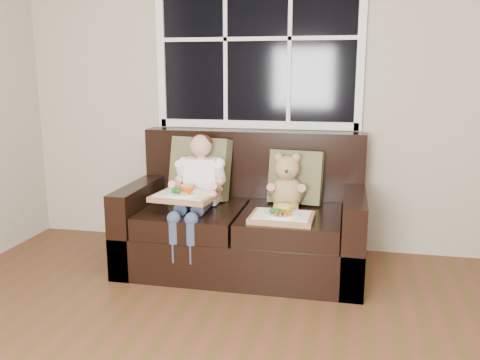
% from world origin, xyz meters
% --- Properties ---
extents(room_walls, '(4.52, 5.02, 2.71)m').
position_xyz_m(room_walls, '(0.00, 0.00, 1.59)').
color(room_walls, '#BCAE9C').
rests_on(room_walls, ground).
extents(window_back, '(1.62, 0.04, 1.37)m').
position_xyz_m(window_back, '(-0.32, 2.48, 1.65)').
color(window_back, black).
rests_on(window_back, room_walls).
extents(loveseat, '(1.70, 0.92, 0.96)m').
position_xyz_m(loveseat, '(-0.32, 2.02, 0.31)').
color(loveseat, black).
rests_on(loveseat, ground).
extents(pillow_left, '(0.49, 0.29, 0.48)m').
position_xyz_m(pillow_left, '(-0.71, 2.17, 0.68)').
color(pillow_left, brown).
rests_on(pillow_left, loveseat).
extents(pillow_right, '(0.41, 0.22, 0.40)m').
position_xyz_m(pillow_right, '(0.02, 2.17, 0.64)').
color(pillow_right, brown).
rests_on(pillow_right, loveseat).
extents(child, '(0.35, 0.58, 0.79)m').
position_xyz_m(child, '(-0.64, 1.90, 0.63)').
color(child, white).
rests_on(child, loveseat).
extents(teddy_bear, '(0.25, 0.31, 0.41)m').
position_xyz_m(teddy_bear, '(-0.02, 2.01, 0.61)').
color(teddy_bear, tan).
rests_on(teddy_bear, loveseat).
extents(tray_left, '(0.45, 0.37, 0.09)m').
position_xyz_m(tray_left, '(-0.69, 1.75, 0.57)').
color(tray_left, '#9E6C47').
rests_on(tray_left, child).
extents(tray_right, '(0.42, 0.33, 0.09)m').
position_xyz_m(tray_right, '(-0.01, 1.71, 0.48)').
color(tray_right, '#9E6C47').
rests_on(tray_right, loveseat).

